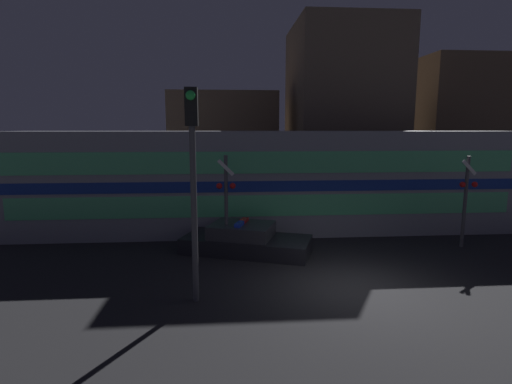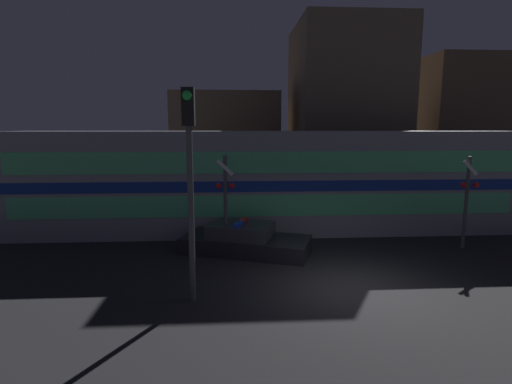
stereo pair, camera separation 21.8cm
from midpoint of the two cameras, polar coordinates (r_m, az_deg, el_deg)
name	(u,v)px [view 1 (the left image)]	position (r m, az deg, el deg)	size (l,w,h in m)	color
ground_plane	(356,290)	(11.51, 13.61, -13.39)	(120.00, 120.00, 0.00)	black
train	(264,181)	(17.03, 0.76, 1.56)	(20.83, 3.13, 4.24)	gray
police_car	(245,241)	(14.23, -1.99, -6.98)	(4.81, 3.25, 1.14)	black
crossing_signal_near	(466,197)	(16.31, 27.46, -0.62)	(0.66, 0.29, 3.37)	#4C4C51
crossing_signal_far	(226,199)	(13.78, -4.74, -1.06)	(0.66, 0.29, 3.45)	#4C4C51
traffic_light_corner	(193,164)	(9.79, -9.65, 3.90)	(0.30, 0.46, 5.30)	#4C4C51
building_left	(224,146)	(25.90, -4.89, 6.63)	(6.44, 5.45, 6.49)	brown
building_center	(342,114)	(25.68, 11.95, 10.91)	(6.13, 6.63, 10.49)	brown
building_right	(490,128)	(29.59, 30.23, 7.86)	(9.40, 4.15, 8.68)	brown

